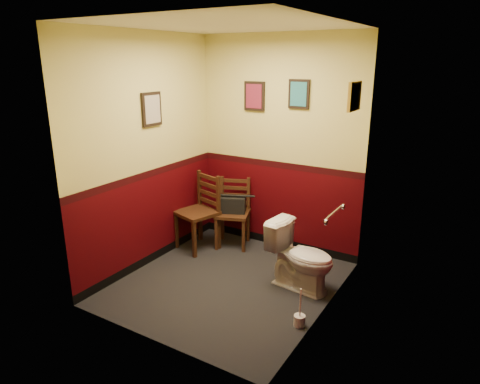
# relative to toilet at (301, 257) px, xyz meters

# --- Properties ---
(floor) EXTENTS (2.20, 2.40, 0.00)m
(floor) POSITION_rel_toilet_xyz_m (-0.72, -0.33, -0.36)
(floor) COLOR black
(floor) RESTS_ON ground
(ceiling) EXTENTS (2.20, 2.40, 0.00)m
(ceiling) POSITION_rel_toilet_xyz_m (-0.72, -0.33, 2.34)
(ceiling) COLOR silver
(ceiling) RESTS_ON ground
(wall_back) EXTENTS (2.20, 0.00, 2.70)m
(wall_back) POSITION_rel_toilet_xyz_m (-0.72, 0.87, 0.99)
(wall_back) COLOR #390308
(wall_back) RESTS_ON ground
(wall_front) EXTENTS (2.20, 0.00, 2.70)m
(wall_front) POSITION_rel_toilet_xyz_m (-0.72, -1.53, 0.99)
(wall_front) COLOR #390308
(wall_front) RESTS_ON ground
(wall_left) EXTENTS (0.00, 2.40, 2.70)m
(wall_left) POSITION_rel_toilet_xyz_m (-1.82, -0.33, 0.99)
(wall_left) COLOR #390308
(wall_left) RESTS_ON ground
(wall_right) EXTENTS (0.00, 2.40, 2.70)m
(wall_right) POSITION_rel_toilet_xyz_m (0.38, -0.33, 0.99)
(wall_right) COLOR #390308
(wall_right) RESTS_ON ground
(grab_bar) EXTENTS (0.05, 0.56, 0.06)m
(grab_bar) POSITION_rel_toilet_xyz_m (0.35, -0.08, 0.59)
(grab_bar) COLOR silver
(grab_bar) RESTS_ON wall_right
(framed_print_back_a) EXTENTS (0.28, 0.04, 0.36)m
(framed_print_back_a) POSITION_rel_toilet_xyz_m (-1.07, 0.85, 1.59)
(framed_print_back_a) COLOR black
(framed_print_back_a) RESTS_ON wall_back
(framed_print_back_b) EXTENTS (0.26, 0.04, 0.34)m
(framed_print_back_b) POSITION_rel_toilet_xyz_m (-0.47, 0.85, 1.64)
(framed_print_back_b) COLOR black
(framed_print_back_b) RESTS_ON wall_back
(framed_print_left) EXTENTS (0.04, 0.30, 0.38)m
(framed_print_left) POSITION_rel_toilet_xyz_m (-1.80, -0.23, 1.49)
(framed_print_left) COLOR black
(framed_print_left) RESTS_ON wall_left
(framed_print_right) EXTENTS (0.04, 0.34, 0.28)m
(framed_print_right) POSITION_rel_toilet_xyz_m (0.36, 0.27, 1.69)
(framed_print_right) COLOR olive
(framed_print_right) RESTS_ON wall_right
(toilet) EXTENTS (0.78, 0.50, 0.72)m
(toilet) POSITION_rel_toilet_xyz_m (0.00, 0.00, 0.00)
(toilet) COLOR white
(toilet) RESTS_ON floor
(toilet_brush) EXTENTS (0.11, 0.11, 0.39)m
(toilet_brush) POSITION_rel_toilet_xyz_m (0.28, -0.66, -0.30)
(toilet_brush) COLOR silver
(toilet_brush) RESTS_ON floor
(chair_left) EXTENTS (0.57, 0.57, 0.99)m
(chair_left) POSITION_rel_toilet_xyz_m (-1.56, 0.29, 0.13)
(chair_left) COLOR #3F2213
(chair_left) RESTS_ON floor
(chair_right) EXTENTS (0.54, 0.54, 0.90)m
(chair_right) POSITION_rel_toilet_xyz_m (-1.23, 0.60, 0.09)
(chair_right) COLOR #3F2213
(chair_right) RESTS_ON floor
(handbag) EXTENTS (0.37, 0.29, 0.24)m
(handbag) POSITION_rel_toilet_xyz_m (-1.22, 0.56, 0.21)
(handbag) COLOR black
(handbag) RESTS_ON chair_right
(tp_stack) EXTENTS (0.23, 0.12, 0.20)m
(tp_stack) POSITION_rel_toilet_xyz_m (-0.46, 0.69, -0.28)
(tp_stack) COLOR silver
(tp_stack) RESTS_ON floor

